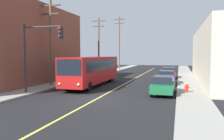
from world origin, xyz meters
name	(u,v)px	position (x,y,z in m)	size (l,w,h in m)	color
ground_plane	(96,99)	(0.00, 0.00, 0.00)	(120.00, 120.00, 0.00)	black
sidewalk_left	(69,81)	(-7.25, 10.00, 0.07)	(2.50, 90.00, 0.15)	gray
sidewalk_right	(189,85)	(7.25, 10.00, 0.07)	(2.50, 90.00, 0.15)	gray
lane_stripe_center	(133,79)	(0.00, 15.00, 0.01)	(0.16, 60.00, 0.01)	#D8CC4C
building_left_brick	(8,45)	(-13.49, 6.48, 4.64)	(10.00, 19.66, 9.29)	brown
city_bus	(93,69)	(-3.09, 7.34, 1.82)	(2.70, 12.18, 3.20)	maroon
parked_car_green	(163,85)	(4.88, 3.59, 0.84)	(1.90, 4.44, 1.62)	#196038
parked_car_blue	(167,77)	(4.81, 10.65, 0.84)	(1.96, 4.46, 1.62)	navy
parked_car_red	(169,73)	(4.75, 17.72, 0.84)	(1.93, 4.45, 1.62)	maroon
utility_pole_near	(51,38)	(-7.43, 5.98, 5.26)	(2.40, 0.28, 9.26)	brown
utility_pole_mid	(99,43)	(-6.91, 20.33, 5.40)	(2.40, 0.28, 9.52)	brown
utility_pole_far	(119,41)	(-7.11, 35.12, 6.63)	(2.40, 0.28, 11.90)	brown
traffic_signal_left_corner	(40,45)	(-5.41, 0.77, 4.30)	(3.75, 0.48, 6.00)	#2D2D33
fire_hydrant	(187,87)	(6.85, 4.50, 0.58)	(0.44, 0.26, 0.84)	red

